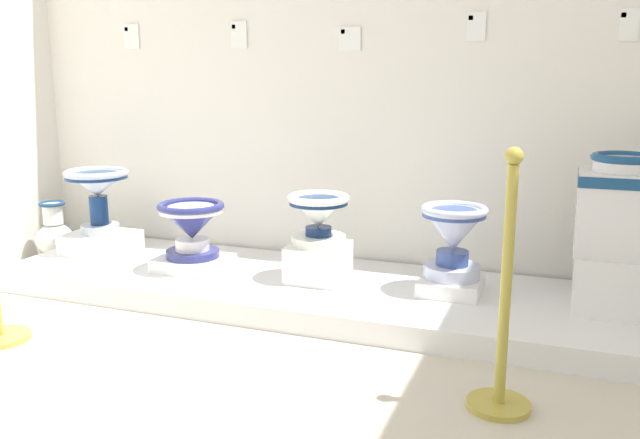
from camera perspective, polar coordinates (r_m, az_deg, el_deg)
ground_plane at (r=2.55m, az=-11.64°, el=-16.61°), size 6.27×5.35×0.02m
display_platform at (r=3.65m, az=-0.27°, el=-6.11°), size 3.61×0.98×0.12m
plinth_block_pale_glazed at (r=4.40m, az=-18.18°, el=-1.88°), size 0.40×0.35×0.12m
antique_toilet_pale_glazed at (r=4.33m, az=-18.50°, el=2.69°), size 0.39×0.39×0.40m
plinth_block_broad_patterned at (r=3.88m, az=-10.78°, el=-3.70°), size 0.40×0.31×0.08m
antique_toilet_broad_patterned at (r=3.82m, az=-10.92°, el=-0.28°), size 0.37×0.37×0.31m
plinth_block_central_ornate at (r=3.62m, az=-0.13°, el=-3.64°), size 0.29×0.33×0.20m
antique_toilet_central_ornate at (r=3.56m, az=-0.13°, el=0.51°), size 0.33×0.33×0.27m
plinth_block_slender_white at (r=3.50m, az=11.13°, el=-5.46°), size 0.30×0.34×0.08m
antique_toilet_slender_white at (r=3.43m, az=11.32°, el=-1.17°), size 0.34×0.34×0.37m
plinth_block_squat_floral at (r=3.44m, az=23.69°, el=-4.93°), size 0.35×0.34×0.27m
antique_toilet_squat_floral at (r=3.35m, az=24.25°, el=1.27°), size 0.38×0.32×0.47m
info_placard_first at (r=4.61m, az=-15.81°, el=14.83°), size 0.11×0.01×0.15m
info_placard_second at (r=4.21m, az=-6.95°, el=15.42°), size 0.10×0.01×0.16m
info_placard_third at (r=3.94m, az=2.56°, el=15.19°), size 0.13×0.01×0.13m
info_placard_fourth at (r=3.78m, az=13.21°, el=15.78°), size 0.10×0.01×0.15m
info_placard_fifth at (r=3.75m, az=24.90°, el=14.87°), size 0.09×0.01×0.16m
decorative_vase_corner at (r=4.77m, az=-21.73°, el=-1.23°), size 0.24×0.24×0.39m
stanchion_post_near_right at (r=2.54m, az=15.38°, el=-9.09°), size 0.24×0.24×0.97m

